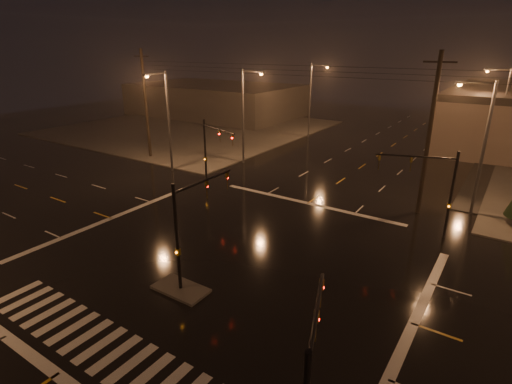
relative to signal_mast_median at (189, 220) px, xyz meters
The scene contains 17 objects.
ground 4.85m from the signal_mast_median, 90.00° to the left, with size 140.00×140.00×0.00m, color black.
sidewalk_nw 44.80m from the signal_mast_median, 132.21° to the left, with size 36.00×36.00×0.12m, color #44423D.
median_island 3.79m from the signal_mast_median, 90.00° to the right, with size 3.00×1.60×0.15m, color #44423D.
crosswalk 7.01m from the signal_mast_median, 90.00° to the right, with size 15.00×2.60×0.01m, color beige.
stop_bar_near 8.77m from the signal_mast_median, 90.00° to the right, with size 16.00×0.50×0.01m, color beige.
stop_bar_far 14.56m from the signal_mast_median, 90.00° to the left, with size 16.00×0.50×0.01m, color beige.
commercial_block 57.07m from the signal_mast_median, 127.83° to the left, with size 30.00×18.00×5.60m, color #423E3A.
signal_mast_median is the anchor object (origin of this frame).
signal_mast_ne 16.27m from the signal_mast_median, 54.28° to the left, with size 4.84×1.86×6.00m.
signal_mast_nw 16.27m from the signal_mast_median, 125.72° to the left, with size 4.84×1.86×6.00m.
streetlight_1 23.94m from the signal_mast_median, 117.96° to the left, with size 2.77×0.32×10.00m.
streetlight_2 38.78m from the signal_mast_median, 106.79° to the left, with size 2.77×0.32×10.00m.
streetlight_3 22.20m from the signal_mast_median, 59.61° to the left, with size 2.77×0.32×10.00m.
streetlight_4 40.69m from the signal_mast_median, 74.03° to the left, with size 2.77×0.32×10.00m.
streetlight_5 21.53m from the signal_mast_median, 138.30° to the left, with size 0.32×2.77×10.00m.
utility_pole_0 27.95m from the signal_mast_median, 142.19° to the left, with size 2.20×0.32×12.00m.
utility_pole_1 19.00m from the signal_mast_median, 64.89° to the left, with size 2.20×0.32×12.00m.
Camera 1 is at (13.39, -16.89, 12.22)m, focal length 28.00 mm.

